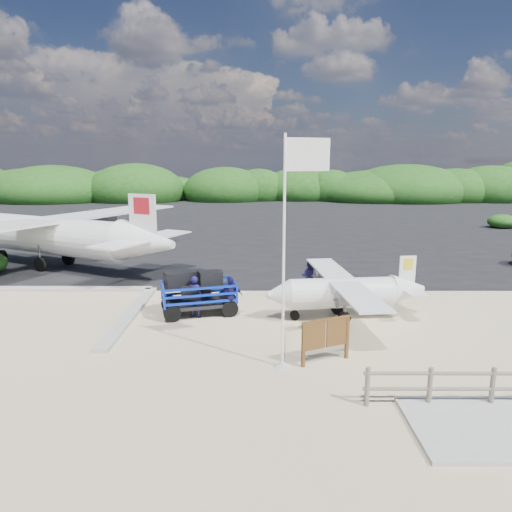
{
  "coord_description": "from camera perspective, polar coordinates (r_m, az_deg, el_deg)",
  "views": [
    {
      "loc": [
        0.36,
        -15.08,
        5.81
      ],
      "look_at": [
        0.3,
        3.86,
        1.87
      ],
      "focal_mm": 32.0,
      "sensor_mm": 36.0,
      "label": 1
    }
  ],
  "objects": [
    {
      "name": "aircraft_large",
      "position": [
        45.82,
        18.73,
        3.85
      ],
      "size": [
        24.32,
        24.32,
        5.45
      ],
      "primitive_type": null,
      "rotation": [
        0.0,
        0.0,
        2.68
      ],
      "color": "#B2B2B2",
      "rests_on": "ground"
    },
    {
      "name": "fence",
      "position": [
        12.93,
        27.22,
        -16.34
      ],
      "size": [
        6.4,
        2.0,
        1.1
      ],
      "primitive_type": null,
      "color": "#B2B2B2",
      "rests_on": "ground"
    },
    {
      "name": "baggage_cart",
      "position": [
        17.96,
        -7.1,
        -7.21
      ],
      "size": [
        3.38,
        2.48,
        1.51
      ],
      "primitive_type": null,
      "rotation": [
        0.0,
        0.0,
        0.27
      ],
      "color": "#0B29B0",
      "rests_on": "ground"
    },
    {
      "name": "vegetation_band",
      "position": [
        70.32,
        -0.11,
        7.02
      ],
      "size": [
        124.0,
        8.0,
        4.4
      ],
      "primitive_type": null,
      "color": "#B2B2B2",
      "rests_on": "ground"
    },
    {
      "name": "crew_c",
      "position": [
        17.37,
        -3.15,
        -5.11
      ],
      "size": [
        0.98,
        0.65,
        1.55
      ],
      "primitive_type": "imported",
      "rotation": [
        0.0,
        0.0,
        3.47
      ],
      "color": "#151243",
      "rests_on": "ground"
    },
    {
      "name": "crew_b",
      "position": [
        20.58,
        6.66,
        -2.56
      ],
      "size": [
        0.9,
        0.82,
        1.5
      ],
      "primitive_type": "imported",
      "rotation": [
        0.0,
        0.0,
        2.71
      ],
      "color": "#151243",
      "rests_on": "ground"
    },
    {
      "name": "ground",
      "position": [
        16.16,
        -1.12,
        -9.31
      ],
      "size": [
        160.0,
        160.0,
        0.0
      ],
      "primitive_type": "plane",
      "color": "beige"
    },
    {
      "name": "walkway_pad",
      "position": [
        11.94,
        27.21,
        -18.76
      ],
      "size": [
        3.5,
        2.5,
        0.1
      ],
      "primitive_type": null,
      "color": "#B2B2B2",
      "rests_on": "ground"
    },
    {
      "name": "lagoon",
      "position": [
        19.9,
        -28.08,
        -6.64
      ],
      "size": [
        9.0,
        7.0,
        0.4
      ],
      "primitive_type": null,
      "color": "#B2B2B2",
      "rests_on": "ground"
    },
    {
      "name": "asphalt_apron",
      "position": [
        45.45,
        -0.27,
        4.41
      ],
      "size": [
        90.0,
        50.0,
        0.04
      ],
      "primitive_type": null,
      "color": "#B2B2B2",
      "rests_on": "ground"
    },
    {
      "name": "signboard",
      "position": [
        13.94,
        8.62,
        -13.0
      ],
      "size": [
        1.6,
        0.82,
        1.39
      ],
      "primitive_type": null,
      "rotation": [
        0.0,
        0.0,
        0.41
      ],
      "color": "brown",
      "rests_on": "ground"
    },
    {
      "name": "crew_a",
      "position": [
        17.38,
        -7.64,
        -5.06
      ],
      "size": [
        0.68,
        0.55,
        1.62
      ],
      "primitive_type": "imported",
      "rotation": [
        0.0,
        0.0,
        2.83
      ],
      "color": "#151243",
      "rests_on": "ground"
    },
    {
      "name": "flagpole",
      "position": [
        13.53,
        3.31,
        -13.68
      ],
      "size": [
        1.41,
        0.93,
        6.53
      ],
      "primitive_type": null,
      "rotation": [
        0.0,
        0.0,
        0.32
      ],
      "color": "white",
      "rests_on": "ground"
    },
    {
      "name": "aircraft_small",
      "position": [
        52.11,
        -12.51,
        5.08
      ],
      "size": [
        6.84,
        6.84,
        2.25
      ],
      "primitive_type": null,
      "rotation": [
        0.0,
        0.0,
        3.24
      ],
      "color": "#B2B2B2",
      "rests_on": "ground"
    }
  ]
}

